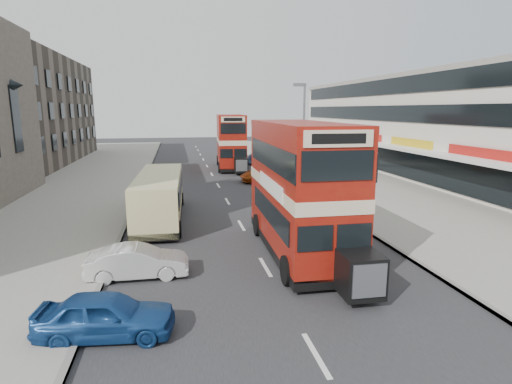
{
  "coord_description": "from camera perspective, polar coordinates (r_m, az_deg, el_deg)",
  "views": [
    {
      "loc": [
        -3.31,
        -12.85,
        6.15
      ],
      "look_at": [
        0.18,
        4.84,
        2.48
      ],
      "focal_mm": 28.52,
      "sensor_mm": 36.0,
      "label": 1
    }
  ],
  "objects": [
    {
      "name": "kerb_left",
      "position": [
        33.53,
        -15.75,
        0.63
      ],
      "size": [
        0.2,
        90.0,
        0.16
      ],
      "primitive_type": "cube",
      "color": "gray",
      "rests_on": "ground"
    },
    {
      "name": "kerb_right",
      "position": [
        34.71,
        4.75,
        1.39
      ],
      "size": [
        0.2,
        90.0,
        0.16
      ],
      "primitive_type": "cube",
      "color": "gray",
      "rests_on": "ground"
    },
    {
      "name": "car_left_front",
      "position": [
        15.89,
        -16.25,
        -9.37
      ],
      "size": [
        3.72,
        1.36,
        1.22
      ],
      "primitive_type": "imported",
      "rotation": [
        0.0,
        0.0,
        1.55
      ],
      "color": "silver",
      "rests_on": "ground"
    },
    {
      "name": "cyclist",
      "position": [
        34.66,
        0.61,
        2.42
      ],
      "size": [
        0.62,
        1.67,
        2.01
      ],
      "rotation": [
        0.0,
        0.0,
        0.02
      ],
      "color": "gray",
      "rests_on": "ground"
    },
    {
      "name": "brick_terrace",
      "position": [
        54.18,
        -31.84,
        9.65
      ],
      "size": [
        14.0,
        28.0,
        12.0
      ],
      "primitive_type": "cube",
      "color": "#66594C",
      "rests_on": "ground"
    },
    {
      "name": "ground",
      "position": [
        14.63,
        3.05,
        -13.36
      ],
      "size": [
        160.0,
        160.0,
        0.0
      ],
      "primitive_type": "plane",
      "color": "#28282B",
      "rests_on": "ground"
    },
    {
      "name": "commercial_row",
      "position": [
        41.92,
        22.81,
        8.64
      ],
      "size": [
        9.9,
        46.2,
        9.3
      ],
      "color": "beige",
      "rests_on": "ground"
    },
    {
      "name": "pedestrian_near",
      "position": [
        28.71,
        11.55,
        0.82
      ],
      "size": [
        0.59,
        0.4,
        1.58
      ],
      "primitive_type": "imported",
      "rotation": [
        0.0,
        0.0,
        3.13
      ],
      "color": "gray",
      "rests_on": "pavement_right"
    },
    {
      "name": "car_right_a",
      "position": [
        28.81,
        6.03,
        0.6
      ],
      "size": [
        5.21,
        2.55,
        1.46
      ],
      "primitive_type": "imported",
      "rotation": [
        0.0,
        0.0,
        -1.67
      ],
      "color": "maroon",
      "rests_on": "ground"
    },
    {
      "name": "pavement_left",
      "position": [
        34.52,
        -25.55,
        0.24
      ],
      "size": [
        12.0,
        90.0,
        0.15
      ],
      "primitive_type": "cube",
      "color": "gray",
      "rests_on": "ground"
    },
    {
      "name": "bus_main",
      "position": [
        17.31,
        6.16,
        0.52
      ],
      "size": [
        2.9,
        9.94,
        5.45
      ],
      "rotation": [
        0.0,
        0.0,
        3.12
      ],
      "color": "black",
      "rests_on": "ground"
    },
    {
      "name": "car_left_near",
      "position": [
        12.31,
        -20.31,
        -15.88
      ],
      "size": [
        3.86,
        1.91,
        1.27
      ],
      "primitive_type": "imported",
      "rotation": [
        0.0,
        0.0,
        1.46
      ],
      "color": "navy",
      "rests_on": "ground"
    },
    {
      "name": "coach",
      "position": [
        23.45,
        -13.35,
        -0.42
      ],
      "size": [
        2.66,
        9.2,
        2.42
      ],
      "rotation": [
        0.0,
        0.0,
        -0.04
      ],
      "color": "black",
      "rests_on": "ground"
    },
    {
      "name": "pavement_right",
      "position": [
        36.75,
        13.63,
        1.67
      ],
      "size": [
        12.0,
        90.0,
        0.15
      ],
      "primitive_type": "cube",
      "color": "gray",
      "rests_on": "ground"
    },
    {
      "name": "pedestrian_far",
      "position": [
        45.98,
        4.85,
        5.04
      ],
      "size": [
        1.07,
        0.88,
        1.7
      ],
      "primitive_type": "imported",
      "rotation": [
        0.0,
        0.0,
        0.55
      ],
      "color": "gray",
      "rests_on": "pavement_right"
    },
    {
      "name": "road_surface",
      "position": [
        33.59,
        -5.32,
        0.92
      ],
      "size": [
        12.0,
        90.0,
        0.01
      ],
      "primitive_type": "cube",
      "color": "#28282B",
      "rests_on": "ground"
    },
    {
      "name": "car_right_b",
      "position": [
        34.95,
        1.79,
        2.51
      ],
      "size": [
        4.98,
        2.38,
        1.37
      ],
      "primitive_type": "imported",
      "rotation": [
        0.0,
        0.0,
        -1.55
      ],
      "color": "#B54912",
      "rests_on": "ground"
    },
    {
      "name": "car_right_c",
      "position": [
        46.51,
        -0.11,
        4.79
      ],
      "size": [
        4.27,
        2.0,
        1.41
      ],
      "primitive_type": "imported",
      "rotation": [
        0.0,
        0.0,
        -1.65
      ],
      "color": "#4E739D",
      "rests_on": "ground"
    },
    {
      "name": "bus_second",
      "position": [
        43.18,
        -3.54,
        7.11
      ],
      "size": [
        3.34,
        10.0,
        5.42
      ],
      "rotation": [
        0.0,
        0.0,
        3.07
      ],
      "color": "black",
      "rests_on": "ground"
    },
    {
      "name": "street_lamp",
      "position": [
        32.41,
        6.59,
        9.02
      ],
      "size": [
        1.0,
        0.2,
        8.12
      ],
      "color": "slate",
      "rests_on": "ground"
    }
  ]
}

